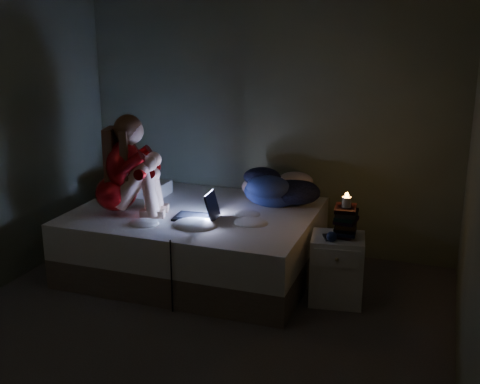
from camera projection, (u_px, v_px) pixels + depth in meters
The scene contains 12 objects.
floor at pixel (186, 338), 4.17m from camera, with size 3.60×3.80×0.02m, color #3A3634.
wall_back at pixel (267, 115), 5.53m from camera, with size 3.60×0.02×2.60m, color #4A4F3E.
bed at pixel (196, 241), 5.22m from camera, with size 2.04×1.53×0.56m, color silver, non-canonical shape.
pillow at pixel (145, 188), 5.59m from camera, with size 0.43×0.30×0.12m, color silver.
woman at pixel (115, 165), 4.95m from camera, with size 0.53×0.35×0.86m, color maroon, non-canonical shape.
laptop at pixel (195, 204), 4.89m from camera, with size 0.35×0.25×0.25m, color black, non-canonical shape.
clothes_pile at pixel (274, 186), 5.28m from camera, with size 0.56×0.45×0.34m, color navy, non-canonical shape.
nightstand at pixel (337, 269), 4.65m from camera, with size 0.41×0.36×0.54m, color silver.
book_stack at pixel (345, 223), 4.55m from camera, with size 0.19×0.25×0.22m, color black, non-canonical shape.
candle at pixel (346, 204), 4.51m from camera, with size 0.07×0.07×0.08m, color beige.
phone at pixel (328, 237), 4.55m from camera, with size 0.07×0.14×0.01m, color black.
blue_orb at pixel (329, 236), 4.47m from camera, with size 0.08×0.08×0.08m, color navy.
Camera 1 is at (1.60, -3.37, 2.16)m, focal length 44.18 mm.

